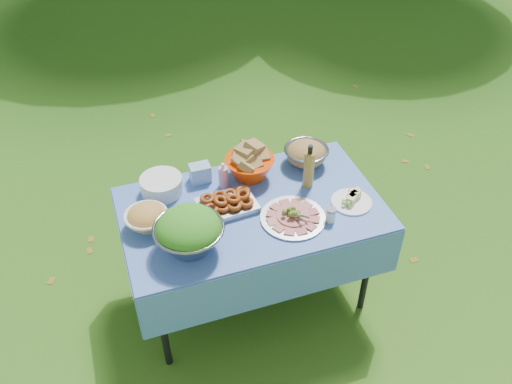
% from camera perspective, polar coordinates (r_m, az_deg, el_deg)
% --- Properties ---
extents(ground, '(80.00, 80.00, 0.00)m').
position_cam_1_polar(ground, '(3.60, -0.39, -10.65)').
color(ground, '#0F3E0B').
rests_on(ground, ground).
extents(picnic_table, '(1.46, 0.86, 0.76)m').
position_cam_1_polar(picnic_table, '(3.32, -0.42, -6.51)').
color(picnic_table, '#84AFFE').
rests_on(picnic_table, ground).
extents(salad_bowl, '(0.39, 0.39, 0.24)m').
position_cam_1_polar(salad_bowl, '(2.76, -7.09, -4.15)').
color(salad_bowl, gray).
rests_on(salad_bowl, picnic_table).
extents(pasta_bowl_white, '(0.28, 0.28, 0.13)m').
position_cam_1_polar(pasta_bowl_white, '(2.95, -11.47, -2.66)').
color(pasta_bowl_white, white).
rests_on(pasta_bowl_white, picnic_table).
extents(plate_stack, '(0.27, 0.27, 0.10)m').
position_cam_1_polar(plate_stack, '(3.17, -9.92, 0.73)').
color(plate_stack, white).
rests_on(plate_stack, picnic_table).
extents(wipes_box, '(0.12, 0.09, 0.11)m').
position_cam_1_polar(wipes_box, '(3.22, -5.91, 2.01)').
color(wipes_box, '#90BAE4').
rests_on(wipes_box, picnic_table).
extents(sanitizer_bottle, '(0.06, 0.06, 0.16)m').
position_cam_1_polar(sanitizer_bottle, '(3.15, -3.46, 1.82)').
color(sanitizer_bottle, pink).
rests_on(sanitizer_bottle, picnic_table).
extents(bread_bowl, '(0.36, 0.36, 0.20)m').
position_cam_1_polar(bread_bowl, '(3.20, -0.67, 3.08)').
color(bread_bowl, '#EF3C01').
rests_on(bread_bowl, picnic_table).
extents(pasta_bowl_steel, '(0.28, 0.28, 0.14)m').
position_cam_1_polar(pasta_bowl_steel, '(3.34, 5.31, 4.09)').
color(pasta_bowl_steel, gray).
rests_on(pasta_bowl_steel, picnic_table).
extents(fried_tray, '(0.33, 0.25, 0.08)m').
position_cam_1_polar(fried_tray, '(3.02, -3.09, -1.15)').
color(fried_tray, silver).
rests_on(fried_tray, picnic_table).
extents(charcuterie_platter, '(0.48, 0.48, 0.08)m').
position_cam_1_polar(charcuterie_platter, '(2.96, 3.93, -2.23)').
color(charcuterie_platter, '#B9BCC0').
rests_on(charcuterie_platter, picnic_table).
extents(oil_bottle, '(0.08, 0.08, 0.28)m').
position_cam_1_polar(oil_bottle, '(3.12, 5.60, 2.74)').
color(oil_bottle, '#AA832D').
rests_on(oil_bottle, picnic_table).
extents(cheese_plate, '(0.28, 0.28, 0.06)m').
position_cam_1_polar(cheese_plate, '(3.10, 10.06, -0.67)').
color(cheese_plate, white).
rests_on(cheese_plate, picnic_table).
extents(shaker, '(0.07, 0.07, 0.09)m').
position_cam_1_polar(shaker, '(2.97, 7.89, -2.40)').
color(shaker, white).
rests_on(shaker, picnic_table).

